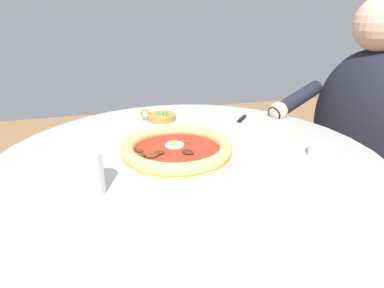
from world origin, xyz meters
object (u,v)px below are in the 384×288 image
at_px(diner_person, 349,165).
at_px(cafe_chair_diner, 369,159).
at_px(water_glass, 87,176).
at_px(ramekin_capers, 323,151).
at_px(olive_pan, 161,117).
at_px(pizza_on_plate, 177,149).
at_px(dining_table, 189,207).
at_px(steak_knife, 239,121).

distance_m(diner_person, cafe_chair_diner, 0.14).
xyz_separation_m(water_glass, ramekin_capers, (-0.03, 0.60, -0.02)).
height_order(olive_pan, diner_person, diner_person).
bearing_deg(pizza_on_plate, diner_person, 104.05).
height_order(dining_table, cafe_chair_diner, cafe_chair_diner).
relative_size(water_glass, ramekin_capers, 1.18).
xyz_separation_m(dining_table, ramekin_capers, (0.09, 0.35, 0.18)).
relative_size(olive_pan, cafe_chair_diner, 0.15).
bearing_deg(ramekin_capers, pizza_on_plate, -104.84).
relative_size(steak_knife, ramekin_capers, 1.93).
bearing_deg(olive_pan, steak_knife, 69.32).
bearing_deg(dining_table, cafe_chair_diner, 105.09).
relative_size(pizza_on_plate, ramekin_capers, 4.19).
bearing_deg(ramekin_capers, steak_knife, -162.05).
distance_m(steak_knife, cafe_chair_diner, 0.68).
relative_size(steak_knife, olive_pan, 1.20).
relative_size(pizza_on_plate, olive_pan, 2.60).
bearing_deg(diner_person, olive_pan, -99.34).
distance_m(pizza_on_plate, olive_pan, 0.32).
bearing_deg(diner_person, pizza_on_plate, -75.95).
height_order(steak_knife, olive_pan, olive_pan).
relative_size(diner_person, cafe_chair_diner, 1.36).
bearing_deg(olive_pan, dining_table, 3.06).
xyz_separation_m(water_glass, olive_pan, (-0.45, 0.23, -0.03)).
bearing_deg(water_glass, steak_knife, 124.92).
bearing_deg(diner_person, cafe_chair_diner, 104.42).
xyz_separation_m(dining_table, diner_person, (-0.20, 0.74, -0.06)).
relative_size(water_glass, steak_knife, 0.61).
xyz_separation_m(pizza_on_plate, diner_person, (-0.19, 0.77, -0.24)).
bearing_deg(olive_pan, ramekin_capers, 41.19).
height_order(pizza_on_plate, steak_knife, pizza_on_plate).
distance_m(ramekin_capers, diner_person, 0.55).
bearing_deg(dining_table, water_glass, -64.81).
bearing_deg(steak_knife, diner_person, 87.03).
xyz_separation_m(dining_table, steak_knife, (-0.23, 0.25, 0.17)).
bearing_deg(pizza_on_plate, cafe_chair_diner, 104.10).
relative_size(dining_table, cafe_chair_diner, 1.20).
distance_m(dining_table, steak_knife, 0.37).
xyz_separation_m(water_glass, cafe_chair_diner, (-0.36, 1.13, -0.27)).
height_order(dining_table, pizza_on_plate, pizza_on_plate).
height_order(ramekin_capers, diner_person, diner_person).
bearing_deg(diner_person, water_glass, -72.16).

